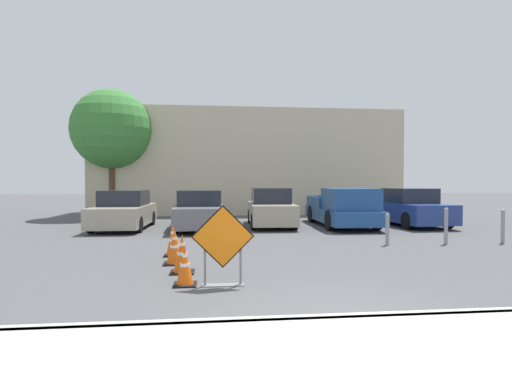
# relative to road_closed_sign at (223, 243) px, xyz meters

# --- Properties ---
(ground_plane) EXTENTS (96.00, 96.00, 0.00)m
(ground_plane) POSITION_rel_road_closed_sign_xyz_m (1.38, 7.86, -0.78)
(ground_plane) COLOR #4C4C4F
(sidewalk_strip) EXTENTS (29.93, 3.09, 0.14)m
(sidewalk_strip) POSITION_rel_road_closed_sign_xyz_m (1.38, -3.68, -0.71)
(sidewalk_strip) COLOR #ADAAA3
(sidewalk_strip) RESTS_ON ground_plane
(curb_lip) EXTENTS (29.93, 0.20, 0.14)m
(curb_lip) POSITION_rel_road_closed_sign_xyz_m (1.38, -2.14, -0.71)
(curb_lip) COLOR #ADAAA3
(curb_lip) RESTS_ON ground_plane
(road_closed_sign) EXTENTS (1.13, 0.20, 1.47)m
(road_closed_sign) POSITION_rel_road_closed_sign_xyz_m (0.00, 0.00, 0.00)
(road_closed_sign) COLOR black
(road_closed_sign) RESTS_ON ground_plane
(traffic_cone_nearest) EXTENTS (0.42, 0.42, 0.75)m
(traffic_cone_nearest) POSITION_rel_road_closed_sign_xyz_m (-0.68, 0.15, -0.42)
(traffic_cone_nearest) COLOR black
(traffic_cone_nearest) RESTS_ON ground_plane
(traffic_cone_second) EXTENTS (0.49, 0.49, 0.80)m
(traffic_cone_second) POSITION_rel_road_closed_sign_xyz_m (-0.81, 1.17, -0.39)
(traffic_cone_second) COLOR black
(traffic_cone_second) RESTS_ON ground_plane
(traffic_cone_third) EXTENTS (0.51, 0.51, 0.80)m
(traffic_cone_third) POSITION_rel_road_closed_sign_xyz_m (-1.05, 2.08, -0.40)
(traffic_cone_third) COLOR black
(traffic_cone_third) RESTS_ON ground_plane
(traffic_cone_fourth) EXTENTS (0.43, 0.43, 0.80)m
(traffic_cone_fourth) POSITION_rel_road_closed_sign_xyz_m (-1.20, 3.10, -0.39)
(traffic_cone_fourth) COLOR black
(traffic_cone_fourth) RESTS_ON ground_plane
(parked_car_nearest) EXTENTS (2.01, 4.31, 1.54)m
(parked_car_nearest) POSITION_rel_road_closed_sign_xyz_m (-3.73, 9.30, -0.08)
(parked_car_nearest) COLOR #A39984
(parked_car_nearest) RESTS_ON ground_plane
(parked_car_second) EXTENTS (2.06, 4.64, 1.54)m
(parked_car_second) POSITION_rel_road_closed_sign_xyz_m (-0.74, 8.99, -0.07)
(parked_car_second) COLOR slate
(parked_car_second) RESTS_ON ground_plane
(parked_car_third) EXTENTS (1.95, 4.30, 1.61)m
(parked_car_third) POSITION_rel_road_closed_sign_xyz_m (2.25, 9.60, -0.05)
(parked_car_third) COLOR #A39984
(parked_car_third) RESTS_ON ground_plane
(pickup_truck) EXTENTS (2.18, 5.38, 1.62)m
(pickup_truck) POSITION_rel_road_closed_sign_xyz_m (5.24, 8.98, -0.05)
(pickup_truck) COLOR navy
(pickup_truck) RESTS_ON ground_plane
(parked_car_fourth) EXTENTS (2.09, 4.23, 1.60)m
(parked_car_fourth) POSITION_rel_road_closed_sign_xyz_m (8.24, 9.14, -0.05)
(parked_car_fourth) COLOR navy
(parked_car_fourth) RESTS_ON ground_plane
(bollard_nearest) EXTENTS (0.12, 0.12, 0.95)m
(bollard_nearest) POSITION_rel_road_closed_sign_xyz_m (4.94, 4.14, -0.28)
(bollard_nearest) COLOR gray
(bollard_nearest) RESTS_ON ground_plane
(bollard_second) EXTENTS (0.12, 0.12, 1.10)m
(bollard_second) POSITION_rel_road_closed_sign_xyz_m (6.79, 4.14, -0.20)
(bollard_second) COLOR gray
(bollard_second) RESTS_ON ground_plane
(bollard_third) EXTENTS (0.12, 0.12, 1.04)m
(bollard_third) POSITION_rel_road_closed_sign_xyz_m (8.63, 4.14, -0.24)
(bollard_third) COLOR gray
(bollard_third) RESTS_ON ground_plane
(building_facade_backdrop) EXTENTS (17.79, 5.00, 6.05)m
(building_facade_backdrop) POSITION_rel_road_closed_sign_xyz_m (1.92, 17.46, 2.24)
(building_facade_backdrop) COLOR beige
(building_facade_backdrop) RESTS_ON ground_plane
(street_tree_behind_lot) EXTENTS (4.22, 4.22, 6.81)m
(street_tree_behind_lot) POSITION_rel_road_closed_sign_xyz_m (-5.57, 14.95, 3.90)
(street_tree_behind_lot) COLOR #513823
(street_tree_behind_lot) RESTS_ON ground_plane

